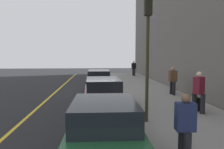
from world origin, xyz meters
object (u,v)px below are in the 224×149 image
at_px(parked_car_green, 104,128).
at_px(pedestrian_black_coat, 134,68).
at_px(traffic_light_pole, 148,39).
at_px(rolling_suitcase, 196,104).
at_px(parked_car_black, 99,80).
at_px(pedestrian_navy_coat, 185,126).
at_px(pedestrian_brown_coat, 173,80).
at_px(parked_car_maroon, 103,93).
at_px(pedestrian_burgundy_coat, 199,91).

bearing_deg(parked_car_green, pedestrian_black_coat, -11.94).
xyz_separation_m(parked_car_green, traffic_light_pole, (2.37, -1.68, 2.51)).
bearing_deg(rolling_suitcase, parked_car_black, 30.89).
bearing_deg(rolling_suitcase, traffic_light_pole, 118.50).
relative_size(parked_car_black, pedestrian_navy_coat, 2.78).
bearing_deg(parked_car_black, pedestrian_black_coat, -24.88).
relative_size(pedestrian_navy_coat, traffic_light_pole, 0.35).
height_order(parked_car_green, pedestrian_brown_coat, pedestrian_brown_coat).
xyz_separation_m(parked_car_maroon, pedestrian_navy_coat, (-5.88, -1.75, 0.26)).
relative_size(pedestrian_navy_coat, pedestrian_black_coat, 0.91).
bearing_deg(parked_car_maroon, parked_car_green, 178.89).
relative_size(parked_car_black, pedestrian_brown_coat, 2.56).
distance_m(parked_car_maroon, pedestrian_navy_coat, 6.14).
height_order(parked_car_green, parked_car_black, same).
height_order(parked_car_maroon, pedestrian_brown_coat, pedestrian_brown_coat).
xyz_separation_m(parked_car_black, pedestrian_brown_coat, (-3.36, -4.67, 0.34)).
height_order(pedestrian_navy_coat, rolling_suitcase, pedestrian_navy_coat).
height_order(pedestrian_burgundy_coat, pedestrian_brown_coat, pedestrian_burgundy_coat).
relative_size(pedestrian_burgundy_coat, rolling_suitcase, 1.89).
height_order(parked_car_green, pedestrian_burgundy_coat, pedestrian_burgundy_coat).
distance_m(parked_car_green, rolling_suitcase, 5.76).
height_order(pedestrian_burgundy_coat, traffic_light_pole, traffic_light_pole).
xyz_separation_m(parked_car_green, pedestrian_burgundy_coat, (3.41, -4.21, 0.36)).
relative_size(parked_car_maroon, pedestrian_burgundy_coat, 2.66).
distance_m(parked_car_green, pedestrian_navy_coat, 2.01).
relative_size(parked_car_green, pedestrian_brown_coat, 2.37).
bearing_deg(pedestrian_navy_coat, pedestrian_burgundy_coat, -29.67).
bearing_deg(traffic_light_pole, parked_car_maroon, 29.64).
relative_size(parked_car_green, parked_car_maroon, 0.88).
distance_m(pedestrian_navy_coat, rolling_suitcase, 5.20).
bearing_deg(parked_car_black, traffic_light_pole, -168.84).
height_order(parked_car_maroon, pedestrian_navy_coat, pedestrian_navy_coat).
xyz_separation_m(parked_car_maroon, pedestrian_black_coat, (15.41, -4.25, 0.35)).
bearing_deg(parked_car_maroon, rolling_suitcase, -107.61).
bearing_deg(parked_car_green, rolling_suitcase, -48.66).
bearing_deg(pedestrian_navy_coat, pedestrian_brown_coat, -18.18).
distance_m(pedestrian_brown_coat, rolling_suitcase, 3.99).
xyz_separation_m(pedestrian_black_coat, traffic_light_pole, (-18.19, 2.67, 2.16)).
relative_size(parked_car_green, pedestrian_black_coat, 2.34).
bearing_deg(traffic_light_pole, rolling_suitcase, -61.50).
xyz_separation_m(parked_car_maroon, parked_car_black, (5.95, 0.14, -0.00)).
height_order(pedestrian_brown_coat, traffic_light_pole, traffic_light_pole).
bearing_deg(parked_car_green, parked_car_black, 0.22).
bearing_deg(parked_car_black, pedestrian_brown_coat, -125.73).
xyz_separation_m(parked_car_maroon, rolling_suitcase, (-1.34, -4.22, -0.31)).
bearing_deg(parked_car_maroon, pedestrian_navy_coat, -163.46).
height_order(parked_car_green, pedestrian_black_coat, pedestrian_black_coat).
relative_size(pedestrian_navy_coat, pedestrian_burgundy_coat, 0.90).
relative_size(pedestrian_burgundy_coat, pedestrian_black_coat, 1.01).
distance_m(parked_car_maroon, pedestrian_burgundy_coat, 4.47).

